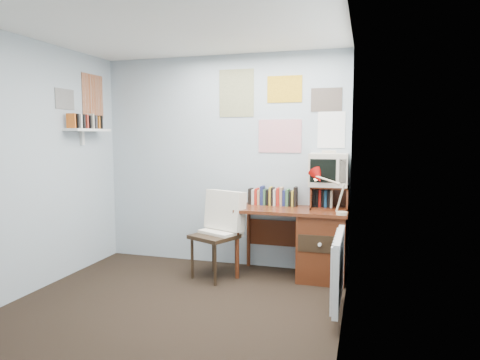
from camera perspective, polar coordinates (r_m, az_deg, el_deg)
The scene contains 15 objects.
ground at distance 3.86m, azimuth -11.12°, elevation -17.98°, with size 3.50×3.50×0.00m, color black.
back_wall at distance 5.15m, azimuth -2.37°, elevation 2.53°, with size 3.00×0.02×2.50m, color #A1AFB8.
left_wall at distance 4.44m, azimuth -28.88°, elevation 1.25°, with size 0.02×3.50×2.50m, color #A1AFB8.
right_wall at distance 3.13m, azimuth 13.50°, elevation 0.16°, with size 0.02×3.50×2.50m, color #A1AFB8.
ceiling at distance 3.65m, azimuth -11.96°, elevation 20.80°, with size 3.00×3.50×0.02m, color white.
desk at distance 4.76m, azimuth 10.20°, elevation -8.14°, with size 1.20×0.55×0.76m.
desk_chair at distance 4.69m, azimuth -3.47°, elevation -7.53°, with size 0.47×0.45×0.93m, color black.
desk_lamp at distance 4.42m, azimuth 13.49°, elevation -1.91°, with size 0.29×0.25×0.41m, color #AC0E0B.
tv_riser at distance 4.77m, azimuth 11.87°, elevation -2.28°, with size 0.40×0.30×0.25m, color #5F2A15.
crt_tv at distance 4.75m, azimuth 11.73°, elevation 1.56°, with size 0.41×0.38×0.39m, color beige.
book_row at distance 4.93m, azimuth 4.60°, elevation -2.08°, with size 0.60×0.14×0.22m, color #5F2A15.
radiator at distance 3.84m, azimuth 13.02°, elevation -11.42°, with size 0.09×0.80×0.60m, color white.
wall_shelf at distance 5.21m, azimuth -19.64°, elevation 6.30°, with size 0.20×0.62×0.24m, color white.
posters_back at distance 4.96m, azimuth 5.36°, elevation 9.31°, with size 1.20×0.01×0.90m, color white.
posters_left at distance 5.28m, azimuth -20.63°, elevation 10.39°, with size 0.01×0.70×0.60m, color white.
Camera 1 is at (1.66, -3.11, 1.56)m, focal length 32.00 mm.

